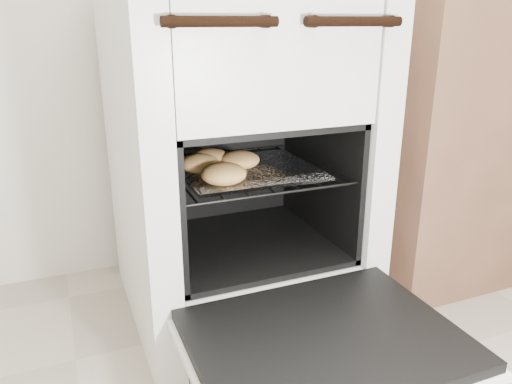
% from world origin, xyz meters
% --- Properties ---
extents(stove, '(0.65, 0.72, 0.99)m').
position_xyz_m(stove, '(-0.17, 1.14, 0.48)').
color(stove, silver).
rests_on(stove, ground).
extents(oven_door, '(0.58, 0.45, 0.04)m').
position_xyz_m(oven_door, '(-0.17, 0.59, 0.22)').
color(oven_door, black).
rests_on(oven_door, stove).
extents(oven_rack, '(0.47, 0.45, 0.01)m').
position_xyz_m(oven_rack, '(-0.17, 1.07, 0.47)').
color(oven_rack, black).
rests_on(oven_rack, stove).
extents(foil_sheet, '(0.37, 0.32, 0.01)m').
position_xyz_m(foil_sheet, '(-0.17, 1.05, 0.47)').
color(foil_sheet, white).
rests_on(foil_sheet, oven_rack).
extents(baked_rolls, '(0.26, 0.32, 0.05)m').
position_xyz_m(baked_rolls, '(-0.25, 1.04, 0.50)').
color(baked_rolls, '#E2A15A').
rests_on(baked_rolls, foil_sheet).
extents(counter, '(0.99, 0.66, 0.99)m').
position_xyz_m(counter, '(0.80, 1.21, 0.49)').
color(counter, brown).
rests_on(counter, ground).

